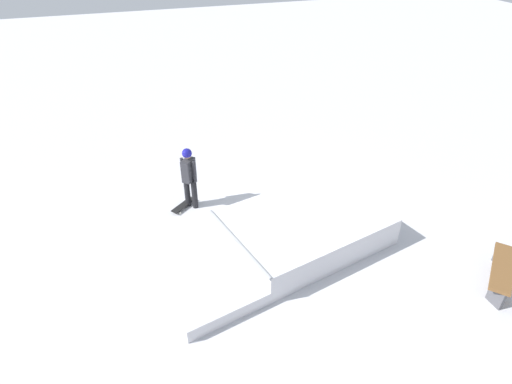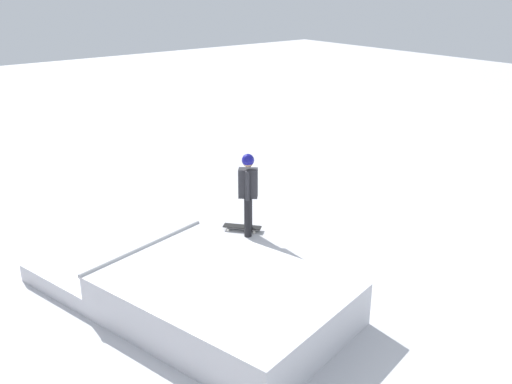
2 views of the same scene
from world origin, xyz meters
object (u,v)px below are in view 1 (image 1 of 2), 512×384
park_bench (501,271)px  skateboard (184,205)px  skate_ramp (288,235)px  skater (189,174)px

park_bench → skateboard: bearing=-40.1°
park_bench → skate_ramp: bearing=-34.1°
skater → skateboard: 0.96m
skater → park_bench: bearing=-89.0°
skate_ramp → skater: 3.02m
skater → park_bench: skater is taller
skate_ramp → skater: (1.80, -2.33, 0.69)m
park_bench → skater: bearing=-41.2°
skate_ramp → skater: skater is taller
skateboard → skater: bearing=-42.5°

